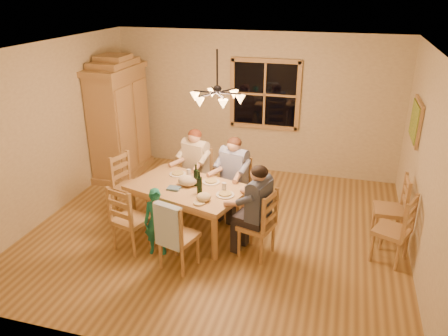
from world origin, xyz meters
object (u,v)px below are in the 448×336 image
(chair_far_left, at_px, (196,188))
(wine_bottle_b, at_px, (199,182))
(chair_spare_front, at_px, (390,241))
(chair_end_left, at_px, (131,196))
(adult_woman, at_px, (195,158))
(adult_plaid_man, at_px, (234,168))
(chair_spare_back, at_px, (387,219))
(chair_far_right, at_px, (233,198))
(wine_bottle_a, at_px, (196,175))
(chandelier, at_px, (217,96))
(chair_near_right, at_px, (179,246))
(chair_near_left, at_px, (132,229))
(chair_end_right, at_px, (256,235))
(dining_table, at_px, (188,192))
(armoire, at_px, (120,121))
(child, at_px, (157,222))
(adult_slate_man, at_px, (258,200))

(chair_far_left, bearing_deg, wine_bottle_b, 128.39)
(wine_bottle_b, bearing_deg, chair_spare_front, 4.50)
(chair_end_left, bearing_deg, adult_woman, 136.74)
(adult_plaid_man, distance_m, chair_spare_back, 2.40)
(chair_far_right, height_order, wine_bottle_a, wine_bottle_a)
(adult_plaid_man, xyz_separation_m, chair_spare_front, (2.34, -0.63, -0.54))
(chandelier, height_order, chair_near_right, chandelier)
(chair_near_left, bearing_deg, chair_spare_back, 36.08)
(chair_spare_back, bearing_deg, chair_end_right, 117.04)
(adult_plaid_man, bearing_deg, chair_spare_back, -164.70)
(adult_plaid_man, distance_m, chair_spare_front, 2.48)
(chair_near_left, relative_size, chair_near_right, 1.00)
(adult_woman, height_order, wine_bottle_a, adult_woman)
(chair_far_right, xyz_separation_m, chair_end_left, (-1.63, -0.35, 0.00))
(adult_plaid_man, bearing_deg, chandelier, 93.46)
(chandelier, xyz_separation_m, dining_table, (-0.41, -0.17, -1.42))
(chandelier, relative_size, armoire, 0.33)
(wine_bottle_a, height_order, chair_spare_back, wine_bottle_a)
(chair_near_right, xyz_separation_m, adult_woman, (-0.37, 1.73, 0.54))
(chair_end_left, distance_m, chair_end_right, 2.30)
(chair_near_right, bearing_deg, chair_end_left, 153.43)
(chair_near_left, bearing_deg, chair_near_right, -0.00)
(chair_end_right, distance_m, adult_plaid_man, 1.26)
(adult_plaid_man, relative_size, chair_spare_back, 0.88)
(wine_bottle_b, bearing_deg, chair_spare_back, 17.20)
(adult_woman, distance_m, chair_spare_back, 3.10)
(child, bearing_deg, armoire, 113.86)
(dining_table, xyz_separation_m, chair_near_left, (-0.61, -0.64, -0.35))
(wine_bottle_a, xyz_separation_m, chair_spare_back, (2.75, 0.57, -0.62))
(chair_end_right, bearing_deg, child, 120.31)
(chandelier, xyz_separation_m, chair_spare_back, (2.45, 0.47, -1.77))
(dining_table, bearing_deg, wine_bottle_b, -35.31)
(child, bearing_deg, dining_table, 59.17)
(child, bearing_deg, chair_spare_back, 10.04)
(adult_plaid_man, distance_m, adult_slate_man, 1.14)
(chandelier, distance_m, chair_near_left, 2.20)
(chair_near_right, height_order, adult_plaid_man, adult_plaid_man)
(chandelier, height_order, dining_table, chandelier)
(armoire, height_order, chair_near_left, armoire)
(child, bearing_deg, chair_far_left, 76.14)
(chandelier, relative_size, chair_spare_back, 0.78)
(chair_far_left, relative_size, wine_bottle_b, 3.00)
(chair_near_left, xyz_separation_m, chair_end_left, (-0.49, 0.95, 0.00))
(wine_bottle_b, bearing_deg, chair_near_left, -151.66)
(adult_slate_man, bearing_deg, chair_spare_back, -45.62)
(chair_far_left, relative_size, chair_far_right, 1.00)
(chair_far_right, xyz_separation_m, chair_near_left, (-1.14, -1.30, 0.00))
(chair_end_right, height_order, adult_slate_man, adult_slate_man)
(chandelier, bearing_deg, chair_near_left, -141.95)
(chair_end_left, relative_size, adult_woman, 1.13)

